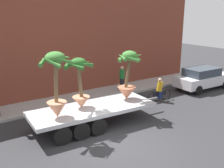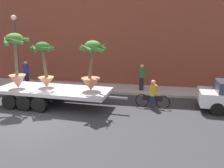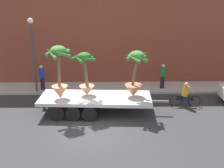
{
  "view_description": "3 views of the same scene",
  "coord_description": "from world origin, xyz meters",
  "px_view_note": "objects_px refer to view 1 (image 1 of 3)",
  "views": [
    {
      "loc": [
        -5.92,
        -8.37,
        5.54
      ],
      "look_at": [
        1.65,
        2.79,
        1.75
      ],
      "focal_mm": 42.17,
      "sensor_mm": 36.0,
      "label": 1
    },
    {
      "loc": [
        5.55,
        -8.83,
        4.15
      ],
      "look_at": [
        3.17,
        2.8,
        1.22
      ],
      "focal_mm": 36.64,
      "sensor_mm": 36.0,
      "label": 2
    },
    {
      "loc": [
        0.72,
        -12.1,
        6.59
      ],
      "look_at": [
        0.99,
        2.15,
        1.71
      ],
      "focal_mm": 44.05,
      "sensor_mm": 36.0,
      "label": 3
    }
  ],
  "objects_px": {
    "potted_palm_middle": "(80,83)",
    "pedestrian_near_gate": "(122,78)",
    "potted_palm_rear": "(128,76)",
    "potted_palm_front": "(56,83)",
    "cyclist": "(160,91)",
    "flatbed_trailer": "(88,112)",
    "parked_car": "(203,78)"
  },
  "relations": [
    {
      "from": "cyclist",
      "to": "potted_palm_front",
      "type": "bearing_deg",
      "value": -172.05
    },
    {
      "from": "flatbed_trailer",
      "to": "cyclist",
      "type": "bearing_deg",
      "value": 8.16
    },
    {
      "from": "flatbed_trailer",
      "to": "pedestrian_near_gate",
      "type": "xyz_separation_m",
      "value": [
        4.74,
        3.67,
        0.28
      ]
    },
    {
      "from": "potted_palm_rear",
      "to": "parked_car",
      "type": "distance_m",
      "value": 7.81
    },
    {
      "from": "potted_palm_rear",
      "to": "cyclist",
      "type": "distance_m",
      "value": 3.55
    },
    {
      "from": "cyclist",
      "to": "parked_car",
      "type": "relative_size",
      "value": 0.41
    },
    {
      "from": "potted_palm_middle",
      "to": "potted_palm_front",
      "type": "height_order",
      "value": "potted_palm_front"
    },
    {
      "from": "potted_palm_front",
      "to": "pedestrian_near_gate",
      "type": "height_order",
      "value": "potted_palm_front"
    },
    {
      "from": "cyclist",
      "to": "flatbed_trailer",
      "type": "bearing_deg",
      "value": -171.84
    },
    {
      "from": "potted_palm_rear",
      "to": "pedestrian_near_gate",
      "type": "distance_m",
      "value": 4.44
    },
    {
      "from": "potted_palm_rear",
      "to": "pedestrian_near_gate",
      "type": "relative_size",
      "value": 1.5
    },
    {
      "from": "cyclist",
      "to": "potted_palm_rear",
      "type": "bearing_deg",
      "value": -166.48
    },
    {
      "from": "potted_palm_front",
      "to": "parked_car",
      "type": "bearing_deg",
      "value": 6.15
    },
    {
      "from": "potted_palm_middle",
      "to": "cyclist",
      "type": "relative_size",
      "value": 1.33
    },
    {
      "from": "parked_car",
      "to": "potted_palm_front",
      "type": "bearing_deg",
      "value": -173.85
    },
    {
      "from": "potted_palm_middle",
      "to": "parked_car",
      "type": "xyz_separation_m",
      "value": [
        10.33,
        0.81,
        -1.41
      ]
    },
    {
      "from": "potted_palm_rear",
      "to": "parked_car",
      "type": "xyz_separation_m",
      "value": [
        7.62,
        1.0,
        -1.4
      ]
    },
    {
      "from": "cyclist",
      "to": "parked_car",
      "type": "bearing_deg",
      "value": 3.28
    },
    {
      "from": "potted_palm_middle",
      "to": "pedestrian_near_gate",
      "type": "height_order",
      "value": "potted_palm_middle"
    },
    {
      "from": "potted_palm_front",
      "to": "cyclist",
      "type": "height_order",
      "value": "potted_palm_front"
    },
    {
      "from": "potted_palm_front",
      "to": "cyclist",
      "type": "bearing_deg",
      "value": 7.95
    },
    {
      "from": "parked_car",
      "to": "pedestrian_near_gate",
      "type": "distance_m",
      "value": 5.94
    },
    {
      "from": "potted_palm_rear",
      "to": "potted_palm_front",
      "type": "relative_size",
      "value": 0.88
    },
    {
      "from": "potted_palm_rear",
      "to": "cyclist",
      "type": "height_order",
      "value": "potted_palm_rear"
    },
    {
      "from": "potted_palm_middle",
      "to": "potted_palm_front",
      "type": "distance_m",
      "value": 1.45
    },
    {
      "from": "potted_palm_middle",
      "to": "cyclist",
      "type": "height_order",
      "value": "potted_palm_middle"
    },
    {
      "from": "flatbed_trailer",
      "to": "potted_palm_middle",
      "type": "height_order",
      "value": "potted_palm_middle"
    },
    {
      "from": "parked_car",
      "to": "pedestrian_near_gate",
      "type": "height_order",
      "value": "pedestrian_near_gate"
    },
    {
      "from": "flatbed_trailer",
      "to": "potted_palm_middle",
      "type": "xyz_separation_m",
      "value": [
        -0.26,
        0.25,
        1.47
      ]
    },
    {
      "from": "flatbed_trailer",
      "to": "parked_car",
      "type": "height_order",
      "value": "parked_car"
    },
    {
      "from": "potted_palm_front",
      "to": "potted_palm_rear",
      "type": "bearing_deg",
      "value": 3.6
    },
    {
      "from": "potted_palm_front",
      "to": "parked_car",
      "type": "height_order",
      "value": "potted_palm_front"
    }
  ]
}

